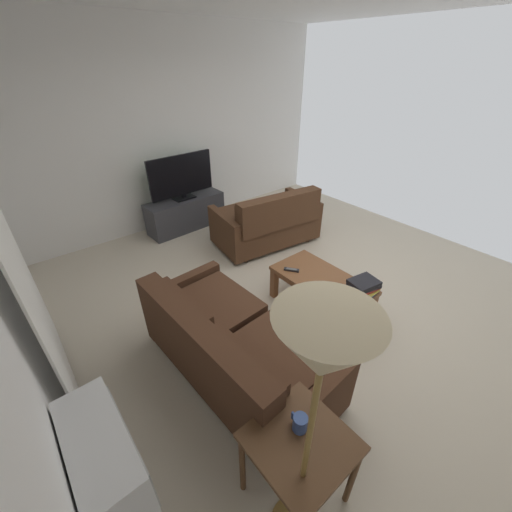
% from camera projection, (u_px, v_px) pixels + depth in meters
% --- Properties ---
extents(ground_plane, '(5.91, 5.10, 0.01)m').
position_uv_depth(ground_plane, '(320.00, 301.00, 3.56)').
color(ground_plane, beige).
extents(wall_right, '(0.12, 5.10, 2.81)m').
position_uv_depth(wall_right, '(180.00, 129.00, 4.75)').
color(wall_right, white).
rests_on(wall_right, ground).
extents(wall_ac_unit, '(0.55, 0.23, 0.36)m').
position_uv_depth(wall_ac_unit, '(106.00, 460.00, 1.33)').
color(wall_ac_unit, silver).
extents(sofa_main, '(1.76, 0.93, 0.79)m').
position_uv_depth(sofa_main, '(231.00, 347.00, 2.54)').
color(sofa_main, black).
rests_on(sofa_main, ground).
extents(loveseat_near, '(0.99, 1.52, 0.83)m').
position_uv_depth(loveseat_near, '(268.00, 221.00, 4.47)').
color(loveseat_near, black).
rests_on(loveseat_near, ground).
extents(coffee_table, '(1.03, 0.55, 0.41)m').
position_uv_depth(coffee_table, '(322.00, 284.00, 3.26)').
color(coffee_table, brown).
rests_on(coffee_table, ground).
extents(end_table, '(0.51, 0.51, 0.62)m').
position_uv_depth(end_table, '(299.00, 451.00, 1.71)').
color(end_table, brown).
rests_on(end_table, ground).
extents(floor_lamp, '(0.37, 0.37, 1.64)m').
position_uv_depth(floor_lamp, '(321.00, 366.00, 1.10)').
color(floor_lamp, olive).
rests_on(floor_lamp, ground).
extents(tv_stand, '(0.45, 1.23, 0.50)m').
position_uv_depth(tv_stand, '(186.00, 213.00, 4.96)').
color(tv_stand, '#38383D').
rests_on(tv_stand, ground).
extents(flat_tv, '(0.22, 1.03, 0.66)m').
position_uv_depth(flat_tv, '(181.00, 176.00, 4.65)').
color(flat_tv, black).
rests_on(flat_tv, tv_stand).
extents(coffee_mug, '(0.10, 0.08, 0.10)m').
position_uv_depth(coffee_mug, '(300.00, 423.00, 1.68)').
color(coffee_mug, '#334C8C').
rests_on(coffee_mug, end_table).
extents(book_stack, '(0.25, 0.32, 0.14)m').
position_uv_depth(book_stack, '(363.00, 287.00, 2.99)').
color(book_stack, '#385693').
rests_on(book_stack, coffee_table).
extents(tv_remote, '(0.16, 0.13, 0.02)m').
position_uv_depth(tv_remote, '(292.00, 270.00, 3.34)').
color(tv_remote, black).
rests_on(tv_remote, coffee_table).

